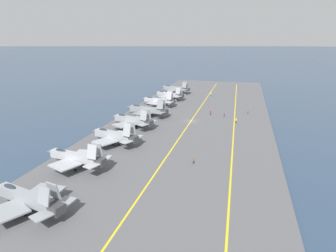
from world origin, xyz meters
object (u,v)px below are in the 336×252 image
parked_jet_sixth (158,100)px  parked_jet_nearest (27,198)px  crew_purple_vest (224,114)px  crew_yellow_vest (236,120)px  parked_jet_fifth (147,110)px  parked_jet_fourth (132,120)px  crew_white_vest (211,94)px  parked_jet_seventh (169,94)px  crew_red_vest (211,112)px  crew_brown_vest (193,160)px  parked_jet_second (75,157)px  parked_jet_eighth (175,88)px  parked_jet_third (114,135)px  crew_green_vest (248,111)px

parked_jet_sixth → parked_jet_nearest: bearing=-179.3°
crew_purple_vest → crew_yellow_vest: 8.46m
parked_jet_nearest → parked_jet_fifth: size_ratio=0.99×
parked_jet_fourth → crew_white_vest: 62.58m
parked_jet_seventh → crew_purple_vest: (-25.68, -26.90, -1.40)m
crew_red_vest → crew_brown_vest: bearing=-178.2°
crew_yellow_vest → parked_jet_fourth: bearing=112.4°
parked_jet_nearest → parked_jet_seventh: bearing=0.1°
parked_jet_fourth → parked_jet_seventh: 46.04m
parked_jet_fourth → crew_yellow_vest: bearing=-67.6°
crew_red_vest → parked_jet_second: bearing=157.2°
parked_jet_eighth → crew_white_vest: (-3.02, -18.62, -1.62)m
parked_jet_fourth → crew_white_vest: size_ratio=9.87×
parked_jet_nearest → parked_jet_second: (16.77, 1.19, 0.32)m
parked_jet_third → parked_jet_fourth: bearing=3.8°
parked_jet_second → crew_purple_vest: bearing=-28.0°
parked_jet_sixth → crew_red_vest: (-9.42, -22.66, -1.55)m
parked_jet_nearest → crew_brown_vest: size_ratio=9.99×
parked_jet_second → crew_brown_vest: bearing=-70.3°
parked_jet_fifth → parked_jet_seventh: parked_jet_fifth is taller
parked_jet_fifth → parked_jet_seventh: 31.73m
crew_purple_vest → parked_jet_nearest: bearing=158.9°
parked_jet_fifth → crew_red_vest: size_ratio=9.47×
parked_jet_third → crew_red_vest: (37.79, -21.30, -1.45)m
crew_red_vest → crew_white_vest: bearing=6.3°
parked_jet_fourth → parked_jet_fifth: parked_jet_fifth is taller
crew_white_vest → crew_green_vest: (-32.32, -17.53, 0.02)m
crew_brown_vest → crew_green_vest: bearing=-13.1°
crew_white_vest → crew_yellow_vest: crew_yellow_vest is taller
parked_jet_third → crew_green_vest: parked_jet_third is taller
parked_jet_nearest → parked_jet_sixth: bearing=0.7°
parked_jet_nearest → parked_jet_second: parked_jet_second is taller
parked_jet_fourth → crew_yellow_vest: size_ratio=9.04×
parked_jet_seventh → crew_brown_vest: parked_jet_seventh is taller
crew_green_vest → crew_brown_vest: bearing=166.9°
crew_brown_vest → crew_green_vest: (51.10, -11.91, -0.00)m
crew_brown_vest → crew_yellow_vest: size_ratio=0.94×
crew_white_vest → crew_yellow_vest: (-46.69, -13.75, 0.08)m
parked_jet_second → crew_red_vest: size_ratio=8.93×
parked_jet_nearest → parked_jet_seventh: size_ratio=1.08×
parked_jet_third → crew_brown_vest: size_ratio=9.25×
parked_jet_fifth → crew_white_vest: bearing=-21.4°
parked_jet_seventh → crew_brown_vest: size_ratio=9.27×
parked_jet_third → parked_jet_sixth: 47.23m
parked_jet_fourth → parked_jet_seventh: (46.03, -0.51, -0.09)m
parked_jet_second → crew_purple_vest: size_ratio=9.24×
parked_jet_second → parked_jet_eighth: bearing=-0.0°
parked_jet_nearest → parked_jet_third: parked_jet_third is taller
parked_jet_third → parked_jet_nearest: bearing=179.4°
parked_jet_nearest → crew_green_vest: bearing=-24.6°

